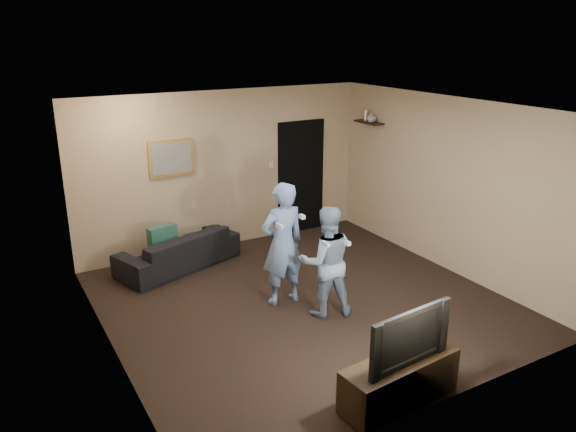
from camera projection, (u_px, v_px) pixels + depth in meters
ground at (303, 302)px, 7.58m from camera, size 5.00×5.00×0.00m
ceiling at (305, 108)px, 6.75m from camera, size 5.00×5.00×0.04m
wall_back at (225, 170)px, 9.22m from camera, size 5.00×0.04×2.60m
wall_front at (447, 284)px, 5.11m from camera, size 5.00×0.04×2.60m
wall_left at (104, 247)px, 5.98m from camera, size 0.04×5.00×2.60m
wall_right at (447, 185)px, 8.35m from camera, size 0.04×5.00×2.60m
sofa at (178, 250)px, 8.62m from camera, size 2.05×1.30×0.56m
throw_pillow at (163, 240)px, 8.45m from camera, size 0.47×0.25×0.45m
painting_frame at (171, 158)px, 8.68m from camera, size 0.72×0.05×0.57m
painting_canvas at (172, 159)px, 8.66m from camera, size 0.62×0.01×0.47m
doorway at (301, 177)px, 9.98m from camera, size 0.90×0.06×2.00m
light_switch at (271, 164)px, 9.60m from camera, size 0.08×0.02×0.12m
wall_shelf at (369, 122)px, 9.56m from camera, size 0.20×0.60×0.03m
shelf_vase at (371, 117)px, 9.47m from camera, size 0.20×0.20×0.17m
shelf_figurine at (366, 116)px, 9.60m from camera, size 0.06×0.06×0.18m
tv_console at (399, 380)px, 5.47m from camera, size 1.30×0.52×0.45m
television at (403, 334)px, 5.31m from camera, size 1.00×0.22×0.57m
wii_player_left at (283, 244)px, 7.33m from camera, size 0.61×0.49×1.67m
wii_player_right at (326, 261)px, 7.06m from camera, size 0.84×0.74×1.45m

